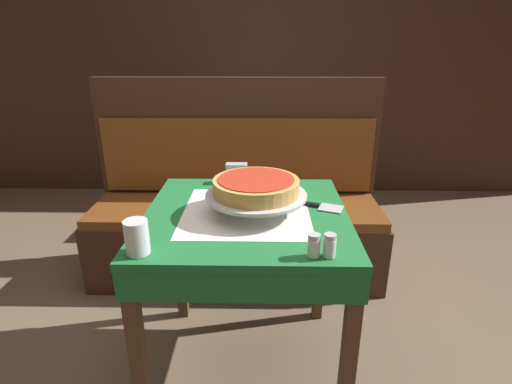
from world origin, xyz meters
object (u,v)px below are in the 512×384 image
at_px(dining_table_front, 246,234).
at_px(dining_table_rear, 241,138).
at_px(booth_bench, 237,222).
at_px(condiment_caddy, 242,118).
at_px(water_glass_near, 137,237).
at_px(pizza_server, 314,205).
at_px(pepper_shaker, 330,246).
at_px(napkin_holder, 237,173).
at_px(salt_shaker, 314,246).
at_px(deep_dish_pizza, 256,186).
at_px(pizza_pan_stand, 256,195).

height_order(dining_table_front, dining_table_rear, dining_table_front).
height_order(dining_table_front, booth_bench, booth_bench).
bearing_deg(condiment_caddy, water_glass_near, -95.86).
height_order(booth_bench, pizza_server, booth_bench).
height_order(pizza_server, pepper_shaker, pepper_shaker).
bearing_deg(napkin_holder, pepper_shaker, -64.38).
distance_m(dining_table_rear, pizza_server, 1.74).
distance_m(dining_table_rear, condiment_caddy, 0.16).
bearing_deg(dining_table_rear, napkin_holder, -87.68).
distance_m(salt_shaker, napkin_holder, 0.75).
height_order(pizza_server, napkin_holder, napkin_holder).
bearing_deg(booth_bench, deep_dish_pizza, -80.74).
relative_size(dining_table_rear, booth_bench, 0.45).
bearing_deg(deep_dish_pizza, pizza_server, 13.88).
height_order(water_glass_near, pepper_shaker, water_glass_near).
bearing_deg(pizza_pan_stand, napkin_holder, 105.71).
bearing_deg(dining_table_rear, deep_dish_pizza, -84.93).
distance_m(pizza_server, pepper_shaker, 0.40).
bearing_deg(dining_table_front, pizza_server, 12.70).
bearing_deg(pepper_shaker, pizza_pan_stand, 124.26).
bearing_deg(dining_table_rear, booth_bench, -88.77).
bearing_deg(dining_table_front, pepper_shaker, -51.18).
height_order(dining_table_front, water_glass_near, water_glass_near).
distance_m(pizza_server, condiment_caddy, 1.80).
height_order(salt_shaker, condiment_caddy, condiment_caddy).
bearing_deg(pizza_server, deep_dish_pizza, -166.12).
height_order(pizza_pan_stand, salt_shaker, pizza_pan_stand).
xyz_separation_m(water_glass_near, napkin_holder, (0.27, 0.68, -0.01)).
bearing_deg(condiment_caddy, salt_shaker, -81.24).
bearing_deg(pizza_server, booth_bench, 115.62).
distance_m(dining_table_front, dining_table_rear, 1.75).
relative_size(dining_table_front, napkin_holder, 7.96).
bearing_deg(pizza_server, dining_table_front, -167.30).
bearing_deg(pizza_pan_stand, pizza_server, 13.88).
bearing_deg(water_glass_near, napkin_holder, 68.41).
relative_size(pepper_shaker, condiment_caddy, 0.44).
bearing_deg(booth_bench, dining_table_rear, 91.23).
xyz_separation_m(booth_bench, water_glass_near, (-0.23, -1.16, 0.50)).
xyz_separation_m(dining_table_front, napkin_holder, (-0.06, 0.35, 0.14)).
distance_m(pizza_pan_stand, condiment_caddy, 1.82).
xyz_separation_m(dining_table_front, booth_bench, (-0.10, 0.83, -0.34)).
bearing_deg(deep_dish_pizza, water_glass_near, -137.83).
bearing_deg(water_glass_near, pizza_pan_stand, 42.17).
bearing_deg(dining_table_rear, dining_table_front, -86.22).
bearing_deg(pepper_shaker, napkin_holder, 115.62).
bearing_deg(pepper_shaker, dining_table_rear, 100.55).
relative_size(dining_table_front, condiment_caddy, 4.55).
height_order(pizza_pan_stand, pepper_shaker, same).
relative_size(pizza_pan_stand, pepper_shaker, 5.12).
relative_size(dining_table_rear, water_glass_near, 7.00).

